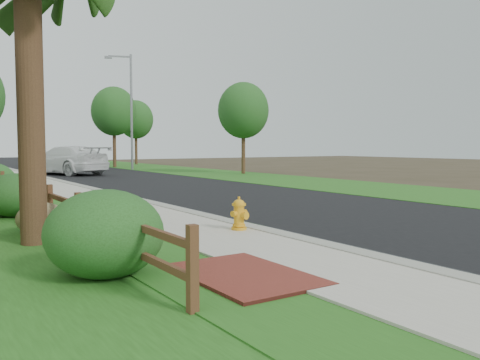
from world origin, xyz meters
TOP-DOWN VIEW (x-y plane):
  - ground at (0.00, 0.00)m, footprint 120.00×120.00m
  - road at (4.60, 35.00)m, footprint 8.00×90.00m
  - curb at (0.40, 35.00)m, footprint 0.40×90.00m
  - wet_gutter at (0.75, 35.00)m, footprint 0.50×90.00m
  - verge_far at (11.50, 35.00)m, footprint 6.00×90.00m
  - brick_patch at (-2.20, -1.00)m, footprint 1.60×2.40m
  - ranch_fence at (-3.60, 6.40)m, footprint 0.12×16.92m
  - fire_hydrant at (-0.10, 2.36)m, footprint 0.50×0.40m
  - white_suv at (2.53, 27.86)m, footprint 5.01×7.18m
  - dark_car_mid at (5.63, 36.84)m, footprint 3.03×5.41m
  - dark_car_far at (6.26, 40.19)m, footprint 1.48×4.05m
  - streetlight at (8.54, 31.71)m, footprint 2.05×0.89m
  - boulder at (-3.90, 4.76)m, footprint 1.22×0.99m
  - shrub_a at (-3.90, 0.29)m, footprint 2.16×2.16m
  - shrub_b at (-3.90, 8.04)m, footprint 1.93×1.93m
  - tree_near_right at (13.00, 21.94)m, footprint 3.51×3.51m
  - tree_mid_right at (9.00, 36.66)m, footprint 3.95×3.95m
  - tree_far_right at (13.00, 41.63)m, footprint 3.53×3.53m

SIDE VIEW (x-z plane):
  - ground at x=0.00m, z-range 0.00..0.00m
  - road at x=4.60m, z-range 0.00..0.02m
  - verge_far at x=11.50m, z-range 0.00..0.04m
  - wet_gutter at x=0.75m, z-range 0.02..0.02m
  - brick_patch at x=-2.20m, z-range 0.00..0.11m
  - curb at x=0.40m, z-range 0.00..0.12m
  - boulder at x=-3.90m, z-range 0.00..0.74m
  - fire_hydrant at x=-0.10m, z-range 0.07..0.83m
  - ranch_fence at x=-3.60m, z-range 0.07..1.17m
  - shrub_b at x=-3.90m, z-range 0.00..1.24m
  - shrub_a at x=-3.90m, z-range 0.00..1.36m
  - dark_car_far at x=6.26m, z-range 0.02..1.35m
  - dark_car_mid at x=5.63m, z-range 0.02..1.76m
  - white_suv at x=2.53m, z-range 0.02..1.95m
  - tree_near_right at x=13.00m, z-range 1.21..7.53m
  - tree_far_right at x=13.00m, z-range 1.30..7.82m
  - tree_mid_right at x=9.00m, z-range 1.39..8.55m
  - streetlight at x=8.54m, z-range 0.61..9.80m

